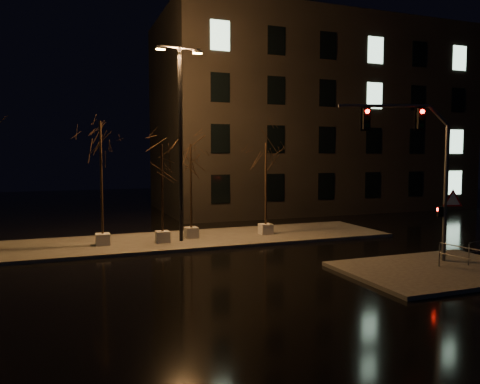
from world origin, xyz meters
name	(u,v)px	position (x,y,z in m)	size (l,w,h in m)	color
ground	(220,268)	(0.00, 0.00, 0.00)	(90.00, 90.00, 0.00)	black
median	(183,240)	(0.00, 6.00, 0.07)	(22.00, 5.00, 0.15)	#41403A
sidewalk_corner	(436,270)	(7.50, -3.50, 0.07)	(7.00, 5.00, 0.15)	#41403A
building	(310,119)	(14.00, 18.00, 7.50)	(25.00, 12.00, 15.00)	black
tree_1	(101,149)	(-3.99, 5.76, 4.73)	(1.80, 1.80, 6.04)	#BCB8AF
tree_2	(162,166)	(-1.18, 5.44, 3.90)	(1.80, 1.80, 4.94)	#BCB8AF
tree_3	(191,165)	(0.46, 6.14, 3.93)	(1.80, 1.80, 4.98)	#BCB8AF
tree_4	(266,163)	(4.55, 5.87, 4.00)	(1.80, 1.80, 5.08)	#BCB8AF
traffic_signal_mast	(422,159)	(7.77, -2.23, 4.28)	(4.88, 1.82, 6.29)	#57595E
streetlight_main	(180,130)	(-0.23, 5.51, 5.65)	(2.39, 0.54, 9.53)	black
guard_rail_b	(463,256)	(7.95, -4.28, 0.76)	(0.36, 1.97, 0.94)	#57595E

